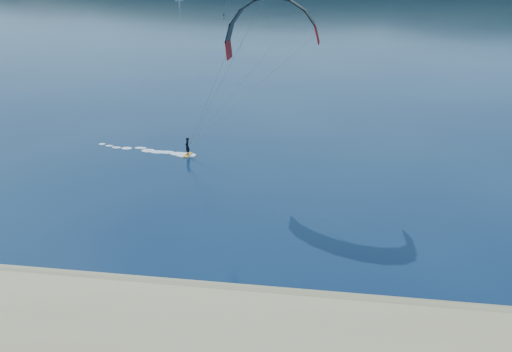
# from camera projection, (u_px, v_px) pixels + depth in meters

# --- Properties ---
(ground) EXTENTS (1800.00, 1800.00, 0.00)m
(ground) POSITION_uv_depth(u_px,v_px,m) (142.00, 350.00, 22.74)
(ground) COLOR #08183D
(ground) RESTS_ON ground
(wet_sand) EXTENTS (220.00, 2.50, 0.10)m
(wet_sand) POSITION_uv_depth(u_px,v_px,m) (170.00, 292.00, 26.84)
(wet_sand) COLOR olive
(wet_sand) RESTS_ON ground
(kitesurfer_near) EXTENTS (23.36, 7.55, 14.44)m
(kitesurfer_near) POSITION_uv_depth(u_px,v_px,m) (267.00, 50.00, 38.58)
(kitesurfer_near) COLOR orange
(kitesurfer_near) RESTS_ON ground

